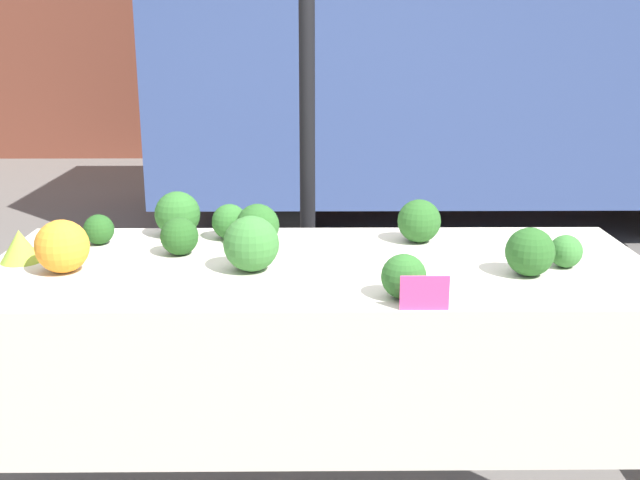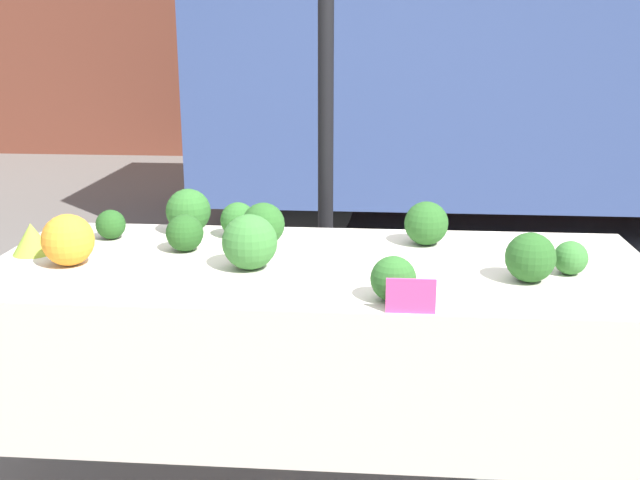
{
  "view_description": "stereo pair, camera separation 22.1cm",
  "coord_description": "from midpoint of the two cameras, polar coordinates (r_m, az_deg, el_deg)",
  "views": [
    {
      "loc": [
        -0.02,
        -2.43,
        1.64
      ],
      "look_at": [
        0.0,
        0.0,
        0.95
      ],
      "focal_mm": 42.0,
      "sensor_mm": 36.0,
      "label": 1
    },
    {
      "loc": [
        0.2,
        -2.42,
        1.64
      ],
      "look_at": [
        0.0,
        0.0,
        0.95
      ],
      "focal_mm": 42.0,
      "sensor_mm": 36.0,
      "label": 2
    }
  ],
  "objects": [
    {
      "name": "price_sign",
      "position": [
        2.11,
        9.93,
        -4.28
      ],
      "size": [
        0.14,
        0.01,
        0.1
      ],
      "color": "#EF4793",
      "rests_on": "market_table"
    },
    {
      "name": "broccoli_head_8",
      "position": [
        2.85,
        -4.07,
        1.52
      ],
      "size": [
        0.13,
        0.13,
        0.13
      ],
      "color": "#2D6628",
      "rests_on": "market_table"
    },
    {
      "name": "broccoli_head_3",
      "position": [
        2.73,
        -2.04,
        1.2
      ],
      "size": [
        0.16,
        0.16,
        0.16
      ],
      "color": "#285B23",
      "rests_on": "market_table"
    },
    {
      "name": "broccoli_head_5",
      "position": [
        2.46,
        -2.82,
        -0.19
      ],
      "size": [
        0.18,
        0.18,
        0.18
      ],
      "color": "#387533",
      "rests_on": "market_table"
    },
    {
      "name": "broccoli_head_4",
      "position": [
        2.58,
        20.92,
        -1.31
      ],
      "size": [
        0.11,
        0.11,
        0.11
      ],
      "color": "#387533",
      "rests_on": "market_table"
    },
    {
      "name": "broccoli_head_1",
      "position": [
        2.68,
        -7.97,
        0.51
      ],
      "size": [
        0.13,
        0.13,
        0.13
      ],
      "color": "#23511E",
      "rests_on": "market_table"
    },
    {
      "name": "romanesco_head",
      "position": [
        2.78,
        -19.02,
        0.08
      ],
      "size": [
        0.14,
        0.14,
        0.11
      ],
      "color": "#93B238",
      "rests_on": "market_table"
    },
    {
      "name": "parked_truck",
      "position": [
        6.59,
        14.88,
        13.3
      ],
      "size": [
        5.31,
        2.21,
        2.65
      ],
      "color": "#384C84",
      "rests_on": "ground_plane"
    },
    {
      "name": "broccoli_head_0",
      "position": [
        2.46,
        18.25,
        -1.31
      ],
      "size": [
        0.16,
        0.16,
        0.16
      ],
      "color": "#285B23",
      "rests_on": "market_table"
    },
    {
      "name": "broccoli_head_7",
      "position": [
        2.2,
        8.49,
        -2.99
      ],
      "size": [
        0.13,
        0.13,
        0.13
      ],
      "color": "#2D6628",
      "rests_on": "market_table"
    },
    {
      "name": "broccoli_head_6",
      "position": [
        2.92,
        -7.88,
        2.18
      ],
      "size": [
        0.17,
        0.17,
        0.17
      ],
      "color": "#2D6628",
      "rests_on": "market_table"
    },
    {
      "name": "broccoli_head_9",
      "position": [
        2.9,
        -13.58,
        1.13
      ],
      "size": [
        0.11,
        0.11,
        0.11
      ],
      "color": "#23511E",
      "rests_on": "market_table"
    },
    {
      "name": "broccoli_head_2",
      "position": [
        2.78,
        10.37,
        1.23
      ],
      "size": [
        0.16,
        0.16,
        0.16
      ],
      "color": "#285B23",
      "rests_on": "market_table"
    },
    {
      "name": "market_table",
      "position": [
        2.51,
        2.4,
        -4.39
      ],
      "size": [
        2.25,
        0.92,
        0.87
      ],
      "color": "beige",
      "rests_on": "ground_plane"
    },
    {
      "name": "tent_pole",
      "position": [
        3.35,
        2.35,
        8.7
      ],
      "size": [
        0.07,
        0.07,
        2.46
      ],
      "color": "black",
      "rests_on": "ground_plane"
    },
    {
      "name": "orange_cauliflower",
      "position": [
        2.6,
        -16.38,
        -0.03
      ],
      "size": [
        0.17,
        0.17,
        0.17
      ],
      "color": "orange",
      "rests_on": "market_table"
    }
  ]
}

